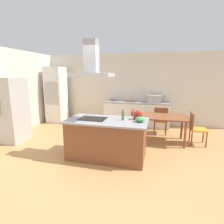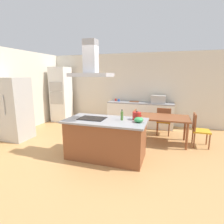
{
  "view_description": "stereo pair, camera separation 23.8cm",
  "coord_description": "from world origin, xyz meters",
  "views": [
    {
      "loc": [
        1.11,
        -3.75,
        1.89
      ],
      "look_at": [
        0.02,
        0.4,
        1.0
      ],
      "focal_mm": 28.74,
      "sensor_mm": 36.0,
      "label": 1
    },
    {
      "loc": [
        1.34,
        -3.69,
        1.89
      ],
      "look_at": [
        0.02,
        0.4,
        1.0
      ],
      "focal_mm": 28.74,
      "sensor_mm": 36.0,
      "label": 2
    }
  ],
  "objects": [
    {
      "name": "ground",
      "position": [
        0.0,
        1.5,
        0.0
      ],
      "size": [
        16.0,
        16.0,
        0.0
      ],
      "primitive_type": "plane",
      "color": "tan"
    },
    {
      "name": "wall_back",
      "position": [
        0.0,
        3.25,
        1.35
      ],
      "size": [
        7.2,
        0.1,
        2.7
      ],
      "primitive_type": "cube",
      "color": "beige",
      "rests_on": "ground"
    },
    {
      "name": "wall_left",
      "position": [
        -3.45,
        1.0,
        1.35
      ],
      "size": [
        0.1,
        8.8,
        2.7
      ],
      "primitive_type": "cube",
      "color": "beige",
      "rests_on": "ground"
    },
    {
      "name": "kitchen_island",
      "position": [
        0.0,
        0.0,
        0.45
      ],
      "size": [
        1.83,
        0.96,
        0.9
      ],
      "color": "brown",
      "rests_on": "ground"
    },
    {
      "name": "cooktop",
      "position": [
        -0.34,
        0.0,
        0.91
      ],
      "size": [
        0.6,
        0.44,
        0.01
      ],
      "primitive_type": "cube",
      "color": "black",
      "rests_on": "kitchen_island"
    },
    {
      "name": "tea_kettle",
      "position": [
        0.66,
        0.22,
        0.99
      ],
      "size": [
        0.24,
        0.19,
        0.2
      ],
      "color": "#B21E19",
      "rests_on": "kitchen_island"
    },
    {
      "name": "olive_oil_bottle",
      "position": [
        0.36,
        0.07,
        1.0
      ],
      "size": [
        0.06,
        0.06,
        0.24
      ],
      "color": "#47722D",
      "rests_on": "kitchen_island"
    },
    {
      "name": "mixing_bowl",
      "position": [
        0.74,
        0.01,
        0.96
      ],
      "size": [
        0.2,
        0.2,
        0.11
      ],
      "primitive_type": "ellipsoid",
      "color": "#33934C",
      "rests_on": "kitchen_island"
    },
    {
      "name": "back_counter",
      "position": [
        0.33,
        2.88,
        0.45
      ],
      "size": [
        2.41,
        0.62,
        0.9
      ],
      "color": "white",
      "rests_on": "ground"
    },
    {
      "name": "countertop_microwave",
      "position": [
        0.97,
        2.88,
        1.04
      ],
      "size": [
        0.5,
        0.38,
        0.28
      ],
      "primitive_type": "cube",
      "color": "#B2AFAA",
      "rests_on": "back_counter"
    },
    {
      "name": "coffee_mug_red",
      "position": [
        -0.65,
        2.95,
        0.95
      ],
      "size": [
        0.08,
        0.08,
        0.09
      ],
      "primitive_type": "cylinder",
      "color": "red",
      "rests_on": "back_counter"
    },
    {
      "name": "coffee_mug_blue",
      "position": [
        -0.5,
        2.88,
        0.95
      ],
      "size": [
        0.08,
        0.08,
        0.09
      ],
      "primitive_type": "cylinder",
      "color": "#2D56B2",
      "rests_on": "back_counter"
    },
    {
      "name": "cutting_board",
      "position": [
        0.09,
        2.93,
        0.91
      ],
      "size": [
        0.34,
        0.24,
        0.02
      ],
      "primitive_type": "cube",
      "color": "brown",
      "rests_on": "back_counter"
    },
    {
      "name": "wall_oven_stack",
      "position": [
        -2.9,
        2.65,
        1.1
      ],
      "size": [
        0.7,
        0.66,
        2.2
      ],
      "color": "white",
      "rests_on": "ground"
    },
    {
      "name": "refrigerator",
      "position": [
        -2.98,
        0.34,
        0.91
      ],
      "size": [
        0.8,
        0.73,
        1.82
      ],
      "color": "#B2AFAA",
      "rests_on": "ground"
    },
    {
      "name": "dining_table",
      "position": [
        1.2,
        1.39,
        0.67
      ],
      "size": [
        1.4,
        0.9,
        0.75
      ],
      "color": "brown",
      "rests_on": "ground"
    },
    {
      "name": "chair_facing_back_wall",
      "position": [
        1.2,
        2.05,
        0.51
      ],
      "size": [
        0.42,
        0.42,
        0.89
      ],
      "color": "gold",
      "rests_on": "ground"
    },
    {
      "name": "chair_at_left_end",
      "position": [
        0.29,
        1.39,
        0.51
      ],
      "size": [
        0.42,
        0.42,
        0.89
      ],
      "color": "gold",
      "rests_on": "ground"
    },
    {
      "name": "chair_at_right_end",
      "position": [
        2.12,
        1.39,
        0.51
      ],
      "size": [
        0.42,
        0.42,
        0.89
      ],
      "color": "gold",
      "rests_on": "ground"
    },
    {
      "name": "range_hood",
      "position": [
        -0.34,
        0.0,
        2.1
      ],
      "size": [
        0.9,
        0.55,
        0.78
      ],
      "color": "#ADADB2"
    }
  ]
}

